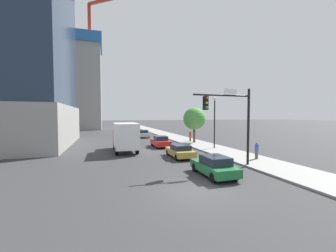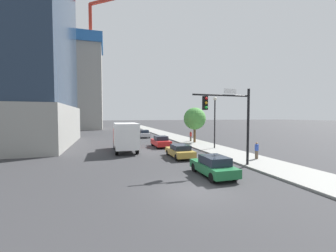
# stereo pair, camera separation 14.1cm
# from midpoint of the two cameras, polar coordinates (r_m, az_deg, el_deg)

# --- Properties ---
(ground_plane) EXTENTS (400.00, 400.00, 0.00)m
(ground_plane) POSITION_cam_midpoint_polar(r_m,az_deg,el_deg) (12.40, 7.76, -16.80)
(ground_plane) COLOR #333335
(sidewalk) EXTENTS (4.28, 120.00, 0.15)m
(sidewalk) POSITION_cam_midpoint_polar(r_m,az_deg,el_deg) (33.53, 6.36, -4.27)
(sidewalk) COLOR gray
(sidewalk) RESTS_ON ground
(construction_building) EXTENTS (24.54, 20.84, 37.36)m
(construction_building) POSITION_cam_midpoint_polar(r_m,az_deg,el_deg) (72.76, -23.31, 11.55)
(construction_building) COLOR #9E9B93
(construction_building) RESTS_ON ground
(traffic_light_pole) EXTENTS (5.01, 0.48, 6.20)m
(traffic_light_pole) POSITION_cam_midpoint_polar(r_m,az_deg,el_deg) (17.44, 16.75, 3.35)
(traffic_light_pole) COLOR black
(traffic_light_pole) RESTS_ON sidewalk
(street_lamp) EXTENTS (0.44, 0.44, 6.35)m
(street_lamp) POSITION_cam_midpoint_polar(r_m,az_deg,el_deg) (26.81, 12.68, 2.90)
(street_lamp) COLOR black
(street_lamp) RESTS_ON sidewalk
(street_tree) EXTENTS (3.34, 3.34, 5.28)m
(street_tree) POSITION_cam_midpoint_polar(r_m,az_deg,el_deg) (32.16, 7.34, 1.97)
(street_tree) COLOR brown
(street_tree) RESTS_ON sidewalk
(car_silver) EXTENTS (1.83, 4.33, 1.48)m
(car_silver) POSITION_cam_midpoint_polar(r_m,az_deg,el_deg) (41.00, -6.48, -2.08)
(car_silver) COLOR #B7B7BC
(car_silver) RESTS_ON ground
(car_red) EXTENTS (1.87, 4.27, 1.48)m
(car_red) POSITION_cam_midpoint_polar(r_m,az_deg,el_deg) (28.32, -1.83, -4.23)
(car_red) COLOR red
(car_red) RESTS_ON ground
(car_gold) EXTENTS (1.83, 4.17, 1.30)m
(car_gold) POSITION_cam_midpoint_polar(r_m,az_deg,el_deg) (21.20, 3.40, -6.75)
(car_gold) COLOR #AD8938
(car_gold) RESTS_ON ground
(car_green) EXTENTS (1.80, 4.03, 1.41)m
(car_green) POSITION_cam_midpoint_polar(r_m,az_deg,el_deg) (15.08, 12.43, -10.51)
(car_green) COLOR #1E6638
(car_green) RESTS_ON ground
(box_truck) EXTENTS (2.47, 6.81, 3.33)m
(box_truck) POSITION_cam_midpoint_polar(r_m,az_deg,el_deg) (24.96, -11.32, -2.65)
(box_truck) COLOR #B21E1E
(box_truck) RESTS_ON ground
(pedestrian_blue_shirt) EXTENTS (0.34, 0.34, 1.57)m
(pedestrian_blue_shirt) POSITION_cam_midpoint_polar(r_m,az_deg,el_deg) (21.41, 23.01, -6.09)
(pedestrian_blue_shirt) COLOR brown
(pedestrian_blue_shirt) RESTS_ON sidewalk
(pedestrian_red_shirt) EXTENTS (0.34, 0.34, 1.59)m
(pedestrian_red_shirt) POSITION_cam_midpoint_polar(r_m,az_deg,el_deg) (33.68, 6.27, -2.73)
(pedestrian_red_shirt) COLOR brown
(pedestrian_red_shirt) RESTS_ON sidewalk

